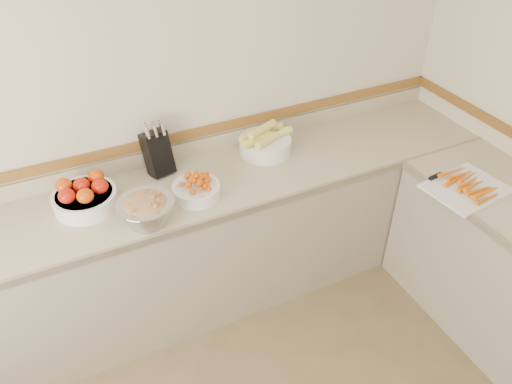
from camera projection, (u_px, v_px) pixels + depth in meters
name	position (u px, v px, depth m)	size (l,w,h in m)	color
back_wall	(150.00, 103.00, 2.81)	(4.00, 4.00, 0.00)	beige
counter_back	(182.00, 248.00, 3.08)	(4.00, 0.65, 1.08)	tan
knife_block	(157.00, 152.00, 2.89)	(0.17, 0.20, 0.34)	black
tomato_bowl	(85.00, 196.00, 2.66)	(0.34, 0.34, 0.17)	white
cherry_tomato_bowl	(196.00, 188.00, 2.75)	(0.27, 0.27, 0.15)	white
corn_bowl	(265.00, 142.00, 3.10)	(0.36, 0.33, 0.19)	white
rhubarb_bowl	(146.00, 210.00, 2.54)	(0.30, 0.30, 0.17)	#B2B2BA
cutting_board	(467.00, 187.00, 2.82)	(0.47, 0.38, 0.06)	white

